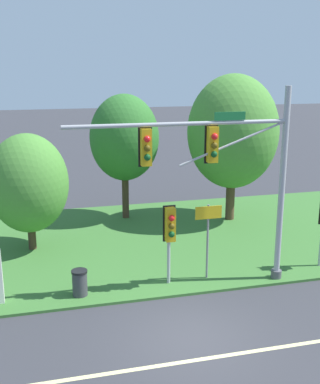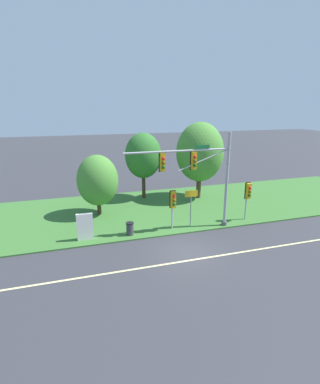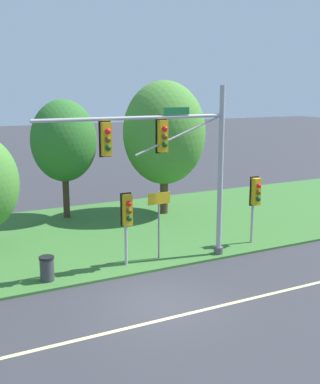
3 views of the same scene
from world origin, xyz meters
name	(u,v)px [view 1 (image 1 of 3)]	position (x,y,z in m)	size (l,w,h in m)	color
ground_plane	(191,336)	(0.00, 0.00, 0.00)	(160.00, 160.00, 0.00)	#333338
lane_stripe	(205,359)	(0.00, -1.20, 0.00)	(36.00, 0.16, 0.01)	beige
grass_verge	(136,241)	(0.00, 8.25, 0.05)	(48.00, 11.50, 0.10)	#386B2D
traffic_signal_mast	(227,165)	(2.17, 2.94, 4.55)	(7.91, 0.49, 7.11)	#9EA0A5
pedestrian_signal_further_along	(170,229)	(0.24, 3.34, 2.25)	(0.46, 0.55, 2.99)	#9EA0A5
route_sign_post	(208,229)	(1.76, 3.58, 2.04)	(1.01, 0.08, 2.87)	slate
tree_nearest_road	(28,183)	(-4.63, 8.28, 3.04)	(3.39, 3.39, 5.07)	#423021
tree_left_of_mast	(124,138)	(0.13, 11.69, 4.31)	(3.51, 3.51, 6.43)	#423021
tree_behind_signpost	(233,132)	(5.35, 10.11, 4.65)	(4.56, 4.56, 7.41)	#4C3823
trash_bin	(80,283)	(-3.01, 3.32, 0.57)	(0.56, 0.56, 0.93)	#38383D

